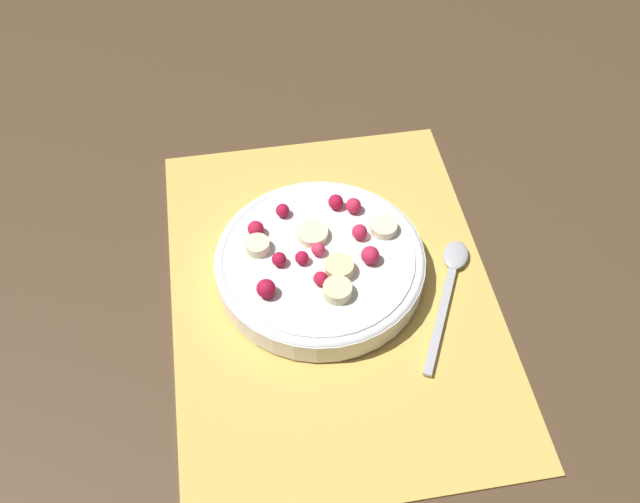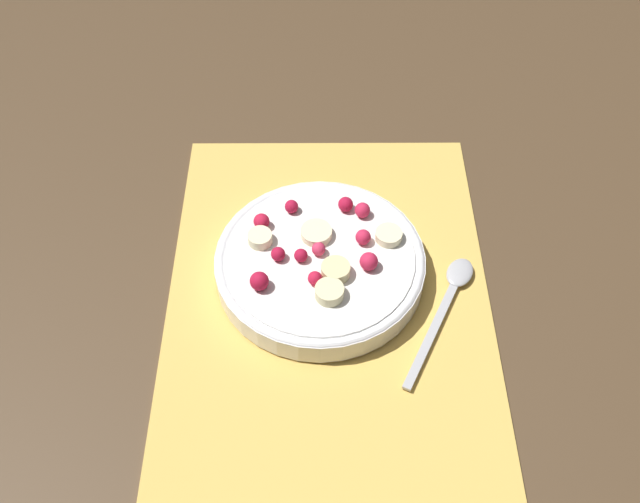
{
  "view_description": "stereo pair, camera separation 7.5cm",
  "coord_description": "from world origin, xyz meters",
  "views": [
    {
      "loc": [
        0.44,
        -0.09,
        0.63
      ],
      "look_at": [
        -0.02,
        -0.01,
        0.04
      ],
      "focal_mm": 40.0,
      "sensor_mm": 36.0,
      "label": 1
    },
    {
      "loc": [
        0.45,
        -0.01,
        0.63
      ],
      "look_at": [
        -0.02,
        -0.01,
        0.04
      ],
      "focal_mm": 40.0,
      "sensor_mm": 36.0,
      "label": 2
    }
  ],
  "objects": [
    {
      "name": "ground_plane",
      "position": [
        0.0,
        0.0,
        0.0
      ],
      "size": [
        3.0,
        3.0,
        0.0
      ],
      "primitive_type": "plane",
      "color": "#4C3823"
    },
    {
      "name": "placemat",
      "position": [
        0.0,
        0.0,
        0.0
      ],
      "size": [
        0.47,
        0.34,
        0.01
      ],
      "color": "#E0B251",
      "rests_on": "ground_plane"
    },
    {
      "name": "fruit_bowl",
      "position": [
        -0.02,
        -0.01,
        0.02
      ],
      "size": [
        0.23,
        0.23,
        0.05
      ],
      "color": "white",
      "rests_on": "placemat"
    },
    {
      "name": "spoon",
      "position": [
        0.01,
        0.13,
        0.01
      ],
      "size": [
        0.17,
        0.09,
        0.01
      ],
      "rotation": [
        0.0,
        0.0,
        2.68
      ],
      "color": "#B2B2B7",
      "rests_on": "placemat"
    }
  ]
}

